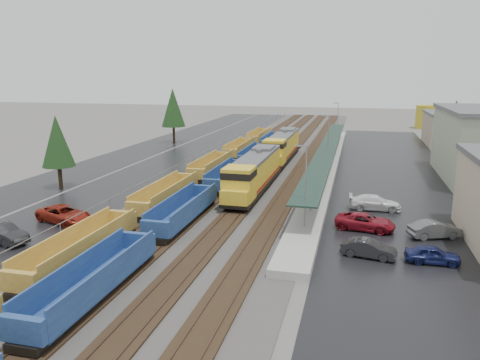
# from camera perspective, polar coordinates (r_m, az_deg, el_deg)

# --- Properties ---
(ground) EXTENTS (360.00, 360.00, 0.00)m
(ground) POSITION_cam_1_polar(r_m,az_deg,el_deg) (27.63, -18.63, -18.17)
(ground) COLOR #56544F
(ground) RESTS_ON ground
(ballast_strip) EXTENTS (20.00, 160.00, 0.08)m
(ballast_strip) POSITION_cam_1_polar(r_m,az_deg,el_deg) (81.95, 4.38, 3.08)
(ballast_strip) COLOR #302D2B
(ballast_strip) RESTS_ON ground
(trackbed) EXTENTS (14.60, 160.00, 0.22)m
(trackbed) POSITION_cam_1_polar(r_m,az_deg,el_deg) (81.93, 4.38, 3.16)
(trackbed) COLOR black
(trackbed) RESTS_ON ground
(west_parking_lot) EXTENTS (10.00, 160.00, 0.02)m
(west_parking_lot) POSITION_cam_1_polar(r_m,az_deg,el_deg) (85.73, -5.57, 3.47)
(west_parking_lot) COLOR black
(west_parking_lot) RESTS_ON ground
(west_road) EXTENTS (9.00, 160.00, 0.02)m
(west_road) POSITION_cam_1_polar(r_m,az_deg,el_deg) (89.56, -11.62, 3.67)
(west_road) COLOR black
(west_road) RESTS_ON ground
(east_commuter_lot) EXTENTS (16.00, 100.00, 0.02)m
(east_commuter_lot) POSITION_cam_1_polar(r_m,az_deg,el_deg) (71.20, 18.20, 0.95)
(east_commuter_lot) COLOR black
(east_commuter_lot) RESTS_ON ground
(station_platform) EXTENTS (3.00, 80.00, 8.00)m
(station_platform) POSITION_cam_1_polar(r_m,az_deg,el_deg) (70.98, 10.58, 1.94)
(station_platform) COLOR #9E9B93
(station_platform) RESTS_ON ground
(chainlink_fence) EXTENTS (0.08, 160.04, 2.02)m
(chainlink_fence) POSITION_cam_1_polar(r_m,az_deg,el_deg) (82.32, -2.34, 4.26)
(chainlink_fence) COLOR gray
(chainlink_fence) RESTS_ON ground
(distant_hills) EXTENTS (301.00, 140.00, 25.20)m
(distant_hills) POSITION_cam_1_polar(r_m,az_deg,el_deg) (232.82, 22.05, 8.53)
(distant_hills) COLOR #50644E
(distant_hills) RESTS_ON ground
(tree_west_near) EXTENTS (3.96, 3.96, 9.00)m
(tree_west_near) POSITION_cam_1_polar(r_m,az_deg,el_deg) (61.59, -21.40, 4.42)
(tree_west_near) COLOR #332316
(tree_west_near) RESTS_ON ground
(tree_west_far) EXTENTS (4.84, 4.84, 11.00)m
(tree_west_far) POSITION_cam_1_polar(r_m,az_deg,el_deg) (97.03, -8.17, 8.73)
(tree_west_far) COLOR #332316
(tree_west_far) RESTS_ON ground
(tree_east) EXTENTS (4.40, 4.40, 10.00)m
(tree_east) POSITION_cam_1_polar(r_m,az_deg,el_deg) (79.29, 24.68, 6.31)
(tree_east) COLOR #332316
(tree_east) RESTS_ON ground
(locomotive_lead) EXTENTS (3.11, 20.50, 4.64)m
(locomotive_lead) POSITION_cam_1_polar(r_m,az_deg,el_deg) (55.30, 1.72, 0.90)
(locomotive_lead) COLOR black
(locomotive_lead) RESTS_ON ground
(locomotive_trail) EXTENTS (3.11, 20.50, 4.64)m
(locomotive_trail) POSITION_cam_1_polar(r_m,az_deg,el_deg) (75.62, 5.15, 4.10)
(locomotive_trail) COLOR black
(locomotive_trail) RESTS_ON ground
(well_string_yellow) EXTENTS (2.54, 95.08, 2.25)m
(well_string_yellow) POSITION_cam_1_polar(r_m,az_deg,el_deg) (58.20, -5.91, 0.10)
(well_string_yellow) COLOR #A8742E
(well_string_yellow) RESTS_ON ground
(well_string_blue) EXTENTS (2.58, 92.98, 2.29)m
(well_string_blue) POSITION_cam_1_polar(r_m,az_deg,el_deg) (51.99, -3.78, -1.39)
(well_string_blue) COLOR navy
(well_string_blue) RESTS_ON ground
(storage_tank) EXTENTS (5.96, 5.96, 5.96)m
(storage_tank) POSITION_cam_1_polar(r_m,az_deg,el_deg) (130.39, 21.90, 7.14)
(storage_tank) COLOR gold
(storage_tank) RESTS_ON ground
(parked_car_west_b) EXTENTS (2.96, 5.27, 1.65)m
(parked_car_west_b) POSITION_cam_1_polar(r_m,az_deg,el_deg) (44.26, -26.99, -5.82)
(parked_car_west_b) COLOR black
(parked_car_west_b) RESTS_ON ground
(parked_car_west_c) EXTENTS (4.28, 6.34, 1.62)m
(parked_car_west_c) POSITION_cam_1_polar(r_m,az_deg,el_deg) (47.75, -20.65, -3.94)
(parked_car_west_c) COLOR maroon
(parked_car_west_c) RESTS_ON ground
(parked_car_east_a) EXTENTS (2.17, 4.38, 1.38)m
(parked_car_east_a) POSITION_cam_1_polar(r_m,az_deg,el_deg) (37.88, 15.40, -8.09)
(parked_car_east_a) COLOR black
(parked_car_east_a) RESTS_ON ground
(parked_car_east_b) EXTENTS (3.23, 5.65, 1.49)m
(parked_car_east_b) POSITION_cam_1_polar(r_m,az_deg,el_deg) (44.17, 15.01, -4.97)
(parked_car_east_b) COLOR maroon
(parked_car_east_b) RESTS_ON ground
(parked_car_east_c) EXTENTS (2.37, 5.38, 1.54)m
(parked_car_east_c) POSITION_cam_1_polar(r_m,az_deg,el_deg) (50.74, 16.11, -2.69)
(parked_car_east_c) COLOR white
(parked_car_east_c) RESTS_ON ground
(parked_car_east_d) EXTENTS (1.74, 4.03, 1.36)m
(parked_car_east_d) POSITION_cam_1_polar(r_m,az_deg,el_deg) (38.26, 22.42, -8.43)
(parked_car_east_d) COLOR #141B4D
(parked_car_east_d) RESTS_ON ground
(parked_car_east_e) EXTENTS (3.18, 4.76, 1.48)m
(parked_car_east_e) POSITION_cam_1_polar(r_m,az_deg,el_deg) (44.00, 22.64, -5.61)
(parked_car_east_e) COLOR #525556
(parked_car_east_e) RESTS_ON ground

